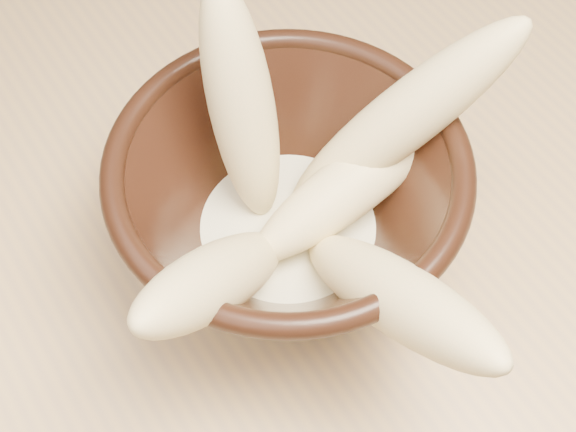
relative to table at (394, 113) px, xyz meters
name	(u,v)px	position (x,y,z in m)	size (l,w,h in m)	color
table	(394,113)	(0.00, 0.00, 0.00)	(1.20, 0.80, 0.75)	tan
bowl	(288,207)	(-0.20, -0.12, 0.15)	(0.23, 0.23, 0.13)	black
milk_puddle	(288,232)	(-0.20, -0.12, 0.12)	(0.13, 0.13, 0.02)	beige
banana_upright	(241,105)	(-0.20, -0.07, 0.20)	(0.04, 0.04, 0.17)	#F4D490
banana_left	(215,280)	(-0.27, -0.15, 0.18)	(0.04, 0.04, 0.17)	#F4D490
banana_right	(401,120)	(-0.12, -0.13, 0.20)	(0.04, 0.04, 0.20)	#F4D490
banana_across	(353,183)	(-0.16, -0.13, 0.16)	(0.04, 0.04, 0.17)	#F4D490
banana_front	(393,295)	(-0.19, -0.22, 0.18)	(0.04, 0.04, 0.20)	#F4D490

